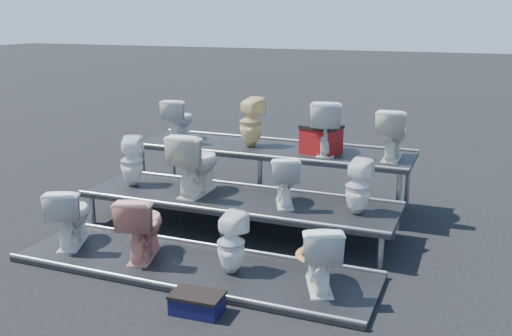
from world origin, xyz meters
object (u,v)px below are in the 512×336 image
at_px(toilet_10, 327,126).
at_px(toilet_11, 392,134).
at_px(toilet_2, 231,243).
at_px(step_stool, 197,305).
at_px(red_crate, 321,141).
at_px(toilet_8, 179,119).
at_px(toilet_0, 70,215).
at_px(toilet_3, 319,255).
at_px(toilet_7, 358,187).
at_px(toilet_1, 142,225).
at_px(toilet_9, 251,122).
at_px(toilet_5, 196,163).
at_px(toilet_4, 132,161).
at_px(toilet_6, 284,180).

relative_size(toilet_10, toilet_11, 1.09).
distance_m(toilet_2, step_stool, 0.90).
bearing_deg(red_crate, toilet_8, -167.11).
relative_size(toilet_0, toilet_3, 1.03).
bearing_deg(toilet_0, toilet_8, -113.76).
bearing_deg(toilet_8, toilet_7, 150.98).
bearing_deg(toilet_8, toilet_2, 121.69).
distance_m(toilet_0, toilet_8, 2.71).
height_order(toilet_0, toilet_2, toilet_0).
distance_m(toilet_7, toilet_11, 1.38).
relative_size(toilet_1, toilet_2, 1.14).
distance_m(toilet_1, toilet_9, 2.73).
bearing_deg(toilet_5, toilet_11, -151.26).
relative_size(toilet_4, red_crate, 1.38).
distance_m(toilet_2, toilet_6, 1.37).
height_order(toilet_4, toilet_5, toilet_5).
height_order(toilet_9, toilet_10, toilet_10).
distance_m(toilet_10, step_stool, 3.66).
xyz_separation_m(toilet_2, toilet_8, (-2.06, 2.60, 0.80)).
bearing_deg(toilet_0, toilet_7, -179.89).
xyz_separation_m(toilet_9, red_crate, (1.11, -0.04, -0.19)).
xyz_separation_m(toilet_9, toilet_11, (2.12, 0.00, -0.02)).
bearing_deg(toilet_1, toilet_5, -106.91).
xyz_separation_m(toilet_1, toilet_10, (1.49, 2.60, 0.80)).
bearing_deg(toilet_6, toilet_11, -153.29).
height_order(toilet_5, step_stool, toilet_5).
bearing_deg(red_crate, toilet_5, -123.83).
distance_m(toilet_2, toilet_11, 3.02).
relative_size(toilet_2, toilet_9, 0.91).
height_order(toilet_5, toilet_9, toilet_9).
relative_size(toilet_3, toilet_8, 1.09).
relative_size(toilet_3, toilet_6, 1.12).
height_order(toilet_1, toilet_7, toilet_7).
xyz_separation_m(toilet_0, step_stool, (2.17, -0.85, -0.35)).
height_order(toilet_11, step_stool, toilet_11).
distance_m(toilet_4, toilet_11, 3.66).
xyz_separation_m(toilet_0, toilet_4, (0.04, 1.30, 0.37)).
relative_size(toilet_4, toilet_6, 1.07).
xyz_separation_m(toilet_0, red_crate, (2.44, 2.56, 0.61)).
distance_m(toilet_0, red_crate, 3.59).
bearing_deg(toilet_10, toilet_2, 72.33).
bearing_deg(toilet_5, toilet_4, 0.15).
bearing_deg(toilet_7, toilet_4, 11.83).
bearing_deg(toilet_4, toilet_9, -153.88).
xyz_separation_m(toilet_1, toilet_9, (0.31, 2.60, 0.79)).
bearing_deg(toilet_7, toilet_8, -10.52).
xyz_separation_m(toilet_7, step_stool, (-1.09, -2.15, -0.71)).
distance_m(toilet_6, toilet_11, 1.77).
bearing_deg(toilet_1, step_stool, 128.18).
bearing_deg(toilet_5, toilet_7, -179.85).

